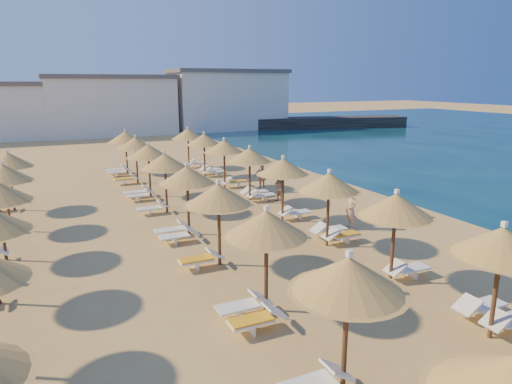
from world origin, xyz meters
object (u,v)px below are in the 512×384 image
jetty (303,123)px  parasol_row_east (304,175)px  beachgoer_b (279,189)px  parasol_row_west (201,185)px  beachgoer_c (261,178)px  beachgoer_a (351,210)px

jetty → parasol_row_east: (-23.85, -39.78, 1.84)m
jetty → beachgoer_b: (-22.40, -34.83, 0.04)m
parasol_row_west → beachgoer_c: 10.09m
beachgoer_c → beachgoer_b: beachgoer_c is taller
parasol_row_west → beachgoer_a: parasol_row_west is taller
jetty → beachgoer_b: size_ratio=19.10×
beachgoer_b → parasol_row_west: bearing=-70.3°
beachgoer_a → beachgoer_b: 5.46m
beachgoer_a → parasol_row_west: bearing=-92.2°
parasol_row_east → parasol_row_west: (-4.64, 0.00, 0.00)m
jetty → beachgoer_a: 45.68m
parasol_row_east → beachgoer_a: (2.24, -0.46, -1.71)m
parasol_row_east → beachgoer_a: parasol_row_east is taller
beachgoer_b → beachgoer_c: bearing=155.6°
beachgoer_a → beachgoer_b: beachgoer_a is taller
parasol_row_east → beachgoer_c: size_ratio=21.22×
beachgoer_a → beachgoer_b: bearing=-170.2°
jetty → beachgoer_a: size_ratio=17.11×
beachgoer_b → beachgoer_a: bearing=-11.1°
parasol_row_east → beachgoer_c: (1.68, 7.67, -1.73)m
parasol_row_west → beachgoer_a: size_ratio=20.88×
parasol_row_west → beachgoer_b: size_ratio=23.31×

